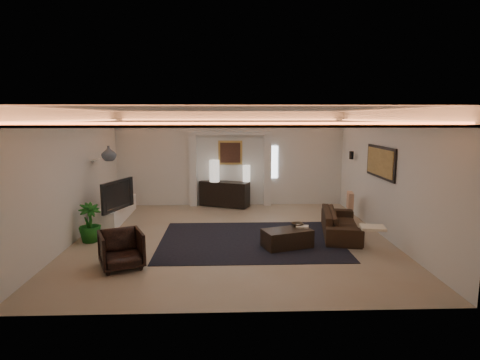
{
  "coord_description": "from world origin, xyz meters",
  "views": [
    {
      "loc": [
        -0.13,
        -8.78,
        2.75
      ],
      "look_at": [
        0.2,
        0.6,
        1.25
      ],
      "focal_mm": 29.78,
      "sensor_mm": 36.0,
      "label": 1
    }
  ],
  "objects_px": {
    "coffee_table": "(287,238)",
    "console": "(224,194)",
    "armchair": "(121,250)",
    "sofa": "(341,223)"
  },
  "relations": [
    {
      "from": "sofa",
      "to": "console",
      "type": "bearing_deg",
      "value": 51.96
    },
    {
      "from": "console",
      "to": "sofa",
      "type": "height_order",
      "value": "console"
    },
    {
      "from": "console",
      "to": "armchair",
      "type": "xyz_separation_m",
      "value": [
        -1.87,
        -4.98,
        -0.05
      ]
    },
    {
      "from": "sofa",
      "to": "armchair",
      "type": "bearing_deg",
      "value": 122.94
    },
    {
      "from": "coffee_table",
      "to": "armchair",
      "type": "relative_size",
      "value": 1.32
    },
    {
      "from": "sofa",
      "to": "armchair",
      "type": "distance_m",
      "value": 4.96
    },
    {
      "from": "coffee_table",
      "to": "sofa",
      "type": "bearing_deg",
      "value": 12.59
    },
    {
      "from": "coffee_table",
      "to": "console",
      "type": "bearing_deg",
      "value": 89.99
    },
    {
      "from": "console",
      "to": "armchair",
      "type": "relative_size",
      "value": 2.0
    },
    {
      "from": "sofa",
      "to": "armchair",
      "type": "height_order",
      "value": "armchair"
    }
  ]
}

